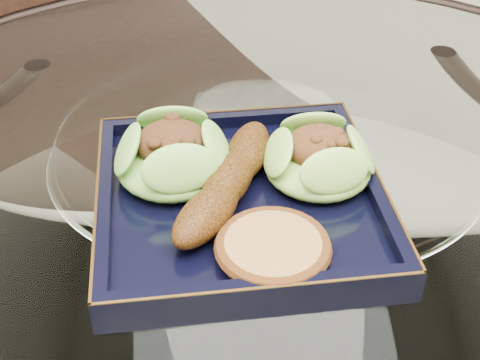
{
  "coord_description": "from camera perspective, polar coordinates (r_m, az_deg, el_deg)",
  "views": [
    {
      "loc": [
        -0.07,
        -0.55,
        1.18
      ],
      "look_at": [
        -0.03,
        -0.05,
        0.8
      ],
      "focal_mm": 50.0,
      "sensor_mm": 36.0,
      "label": 1
    }
  ],
  "objects": [
    {
      "name": "dining_table",
      "position": [
        0.81,
        1.87,
        -9.2
      ],
      "size": [
        1.13,
        1.13,
        0.77
      ],
      "color": "white",
      "rests_on": "ground"
    },
    {
      "name": "dining_chair",
      "position": [
        1.23,
        -10.85,
        4.84
      ],
      "size": [
        0.54,
        0.54,
        0.95
      ],
      "rotation": [
        0.0,
        0.0,
        0.4
      ],
      "color": "black",
      "rests_on": "ground"
    },
    {
      "name": "navy_plate",
      "position": [
        0.65,
        0.0,
        -2.12
      ],
      "size": [
        0.28,
        0.28,
        0.02
      ],
      "primitive_type": "cube",
      "rotation": [
        0.0,
        0.0,
        0.06
      ],
      "color": "black",
      "rests_on": "dining_table"
    },
    {
      "name": "lettuce_wrap_left",
      "position": [
        0.66,
        -5.73,
        1.84
      ],
      "size": [
        0.15,
        0.15,
        0.04
      ],
      "primitive_type": "ellipsoid",
      "rotation": [
        0.0,
        0.0,
        -0.35
      ],
      "color": "#58A730",
      "rests_on": "navy_plate"
    },
    {
      "name": "lettuce_wrap_right",
      "position": [
        0.66,
        6.71,
        1.6
      ],
      "size": [
        0.14,
        0.14,
        0.04
      ],
      "primitive_type": "ellipsoid",
      "rotation": [
        0.0,
        0.0,
        -0.36
      ],
      "color": "#59942A",
      "rests_on": "navy_plate"
    },
    {
      "name": "roasted_plantain",
      "position": [
        0.63,
        -1.0,
        -0.03
      ],
      "size": [
        0.12,
        0.19,
        0.04
      ],
      "primitive_type": "ellipsoid",
      "rotation": [
        0.0,
        0.0,
        1.13
      ],
      "color": "#592E09",
      "rests_on": "navy_plate"
    },
    {
      "name": "crumb_patty",
      "position": [
        0.57,
        2.82,
        -5.89
      ],
      "size": [
        0.11,
        0.11,
        0.02
      ],
      "primitive_type": "cylinder",
      "rotation": [
        0.0,
        0.0,
        0.38
      ],
      "color": "#B3743B",
      "rests_on": "navy_plate"
    }
  ]
}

